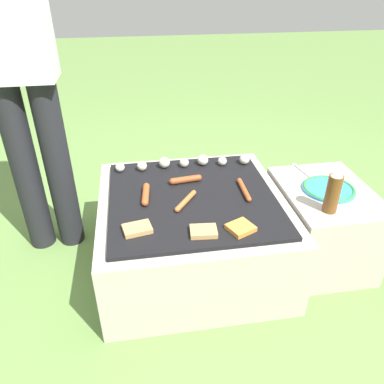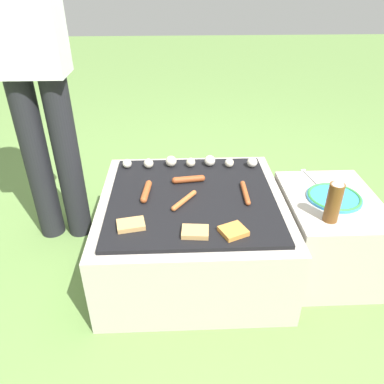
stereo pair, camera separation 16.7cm
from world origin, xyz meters
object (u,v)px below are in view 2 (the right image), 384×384
(person_standing, at_px, (26,38))
(fork_utensil, at_px, (310,177))
(condiment_bottle, at_px, (334,201))
(plate_colorful, at_px, (334,197))
(sausage_front_center, at_px, (184,200))

(person_standing, bearing_deg, fork_utensil, -6.08)
(condiment_bottle, bearing_deg, fork_utensil, 85.23)
(person_standing, distance_m, plate_colorful, 1.49)
(fork_utensil, bearing_deg, condiment_bottle, -94.77)
(person_standing, distance_m, condiment_bottle, 1.43)
(sausage_front_center, xyz_separation_m, plate_colorful, (0.67, 0.00, -0.00))
(person_standing, relative_size, condiment_bottle, 8.96)
(person_standing, xyz_separation_m, condiment_bottle, (1.24, -0.49, -0.53))
(plate_colorful, xyz_separation_m, fork_utensil, (-0.05, 0.20, -0.01))
(sausage_front_center, relative_size, fork_utensil, 0.88)
(person_standing, height_order, fork_utensil, person_standing)
(fork_utensil, bearing_deg, person_standing, 173.92)
(condiment_bottle, relative_size, fork_utensil, 1.18)
(person_standing, distance_m, fork_utensil, 1.42)
(plate_colorful, bearing_deg, sausage_front_center, -179.88)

